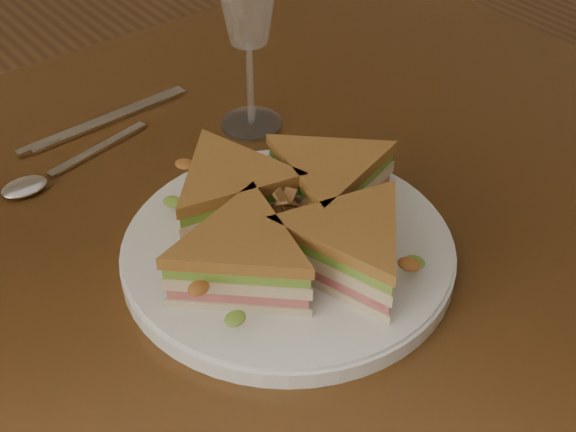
{
  "coord_description": "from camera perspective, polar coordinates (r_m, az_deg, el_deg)",
  "views": [
    {
      "loc": [
        -0.29,
        -0.53,
        1.24
      ],
      "look_at": [
        0.04,
        -0.09,
        0.8
      ],
      "focal_mm": 50.0,
      "sensor_mm": 36.0,
      "label": 1
    }
  ],
  "objects": [
    {
      "name": "table",
      "position": [
        0.85,
        -6.13,
        -5.73
      ],
      "size": [
        1.2,
        0.8,
        0.75
      ],
      "color": "#341D0C",
      "rests_on": "ground"
    },
    {
      "name": "sandwich_wedges",
      "position": [
        0.71,
        0.0,
        -0.31
      ],
      "size": [
        0.3,
        0.3,
        0.06
      ],
      "color": "beige",
      "rests_on": "plate"
    },
    {
      "name": "knife",
      "position": [
        0.94,
        -13.29,
        6.43
      ],
      "size": [
        0.22,
        0.03,
        0.0
      ],
      "rotation": [
        0.0,
        0.0,
        0.05
      ],
      "color": "silver",
      "rests_on": "table"
    },
    {
      "name": "spoon",
      "position": [
        0.87,
        -17.0,
        2.61
      ],
      "size": [
        0.18,
        0.06,
        0.01
      ],
      "rotation": [
        0.0,
        0.0,
        0.21
      ],
      "color": "silver",
      "rests_on": "table"
    },
    {
      "name": "plate",
      "position": [
        0.73,
        0.0,
        -2.55
      ],
      "size": [
        0.3,
        0.3,
        0.02
      ],
      "primitive_type": "cylinder",
      "color": "white",
      "rests_on": "table"
    },
    {
      "name": "crisps_mound",
      "position": [
        0.71,
        0.0,
        -0.56
      ],
      "size": [
        0.09,
        0.09,
        0.05
      ],
      "primitive_type": null,
      "color": "#BA4C17",
      "rests_on": "plate"
    }
  ]
}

